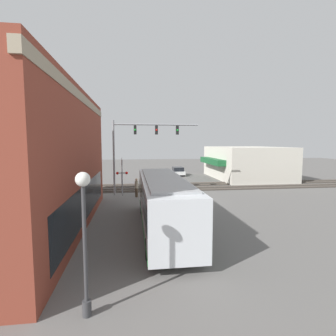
% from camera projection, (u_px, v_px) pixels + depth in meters
% --- Properties ---
extents(ground_plane, '(120.00, 120.00, 0.00)m').
position_uv_depth(ground_plane, '(184.00, 201.00, 23.88)').
color(ground_plane, '#605E5B').
extents(shop_building, '(12.70, 10.62, 4.66)m').
position_uv_depth(shop_building, '(246.00, 163.00, 39.18)').
color(shop_building, beige).
rests_on(shop_building, ground).
extents(city_bus, '(11.81, 2.59, 3.26)m').
position_uv_depth(city_bus, '(163.00, 200.00, 15.95)').
color(city_bus, silver).
rests_on(city_bus, ground).
extents(traffic_signal_gantry, '(0.42, 8.73, 7.54)m').
position_uv_depth(traffic_signal_gantry, '(140.00, 139.00, 26.50)').
color(traffic_signal_gantry, gray).
rests_on(traffic_signal_gantry, ground).
extents(crossing_signal, '(1.41, 1.18, 3.81)m').
position_uv_depth(crossing_signal, '(122.00, 173.00, 26.00)').
color(crossing_signal, gray).
rests_on(crossing_signal, ground).
extents(streetlamp, '(0.44, 0.44, 4.47)m').
position_uv_depth(streetlamp, '(84.00, 231.00, 7.81)').
color(streetlamp, '#38383A').
rests_on(streetlamp, ground).
extents(rail_track_near, '(2.60, 60.00, 0.15)m').
position_uv_depth(rail_track_near, '(174.00, 189.00, 29.80)').
color(rail_track_near, '#332D28').
rests_on(rail_track_near, ground).
extents(rail_track_far, '(2.60, 60.00, 0.15)m').
position_uv_depth(rail_track_far, '(170.00, 185.00, 32.95)').
color(rail_track_far, '#332D28').
rests_on(rail_track_far, ground).
extents(parked_car_blue, '(4.70, 1.82, 1.52)m').
position_uv_depth(parked_car_blue, '(147.00, 178.00, 34.16)').
color(parked_car_blue, navy).
rests_on(parked_car_blue, ground).
extents(parked_car_white, '(4.25, 1.82, 1.37)m').
position_uv_depth(parked_car_white, '(178.00, 171.00, 42.55)').
color(parked_car_white, silver).
rests_on(parked_car_white, ground).
extents(pedestrian_at_crossing, '(0.34, 0.34, 1.85)m').
position_uv_depth(pedestrian_at_crossing, '(136.00, 187.00, 25.59)').
color(pedestrian_at_crossing, '#473828').
rests_on(pedestrian_at_crossing, ground).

